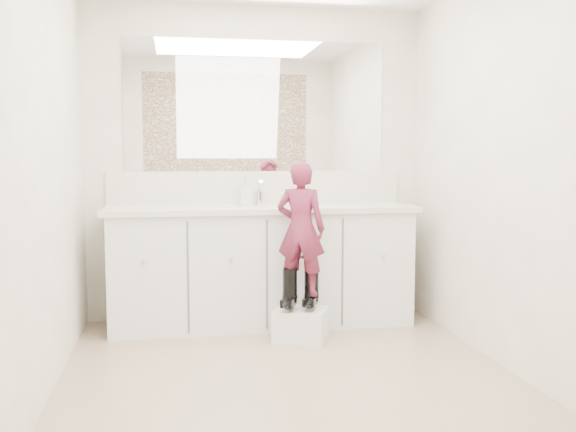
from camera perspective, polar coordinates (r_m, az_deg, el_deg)
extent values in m
plane|color=#896E5A|center=(3.75, 0.26, -14.34)|extent=(3.00, 3.00, 0.00)
plane|color=beige|center=(5.01, -2.81, 4.69)|extent=(2.60, 0.00, 2.60)
plane|color=beige|center=(2.07, 7.72, 3.41)|extent=(2.60, 0.00, 2.60)
plane|color=beige|center=(3.53, -21.02, 3.96)|extent=(0.00, 3.00, 3.00)
plane|color=beige|center=(3.97, 19.12, 4.16)|extent=(0.00, 3.00, 3.00)
cube|color=silver|center=(4.81, -2.35, -4.63)|extent=(2.20, 0.55, 0.85)
cube|color=beige|center=(4.74, -2.35, 0.64)|extent=(2.28, 0.58, 0.04)
cube|color=beige|center=(5.00, -2.78, 2.56)|extent=(2.28, 0.03, 0.25)
cube|color=white|center=(5.01, -2.82, 9.73)|extent=(2.00, 0.02, 1.00)
cube|color=#472819|center=(2.11, 7.80, 15.74)|extent=(2.00, 0.01, 1.20)
cylinder|color=silver|center=(4.89, -2.61, 1.62)|extent=(0.08, 0.08, 0.10)
imported|color=beige|center=(4.73, -0.13, 1.49)|extent=(0.12, 0.12, 0.10)
imported|color=beige|center=(4.77, -3.85, 2.14)|extent=(0.11, 0.11, 0.20)
cube|color=white|center=(4.45, 1.13, -9.63)|extent=(0.43, 0.40, 0.22)
imported|color=#A3325B|center=(4.33, 1.15, -1.15)|extent=(0.39, 0.33, 0.91)
cylinder|color=#CD4F9A|center=(4.33, 2.06, 0.15)|extent=(0.13, 0.07, 0.06)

